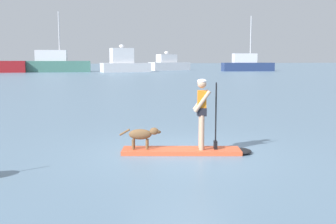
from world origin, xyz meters
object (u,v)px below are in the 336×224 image
moored_boat_outer (55,64)px  moored_boat_center (247,64)px  paddleboard (190,151)px  dog (142,135)px  moored_boat_port (124,63)px  person_paddler (202,109)px  moored_boat_starboard (169,64)px

moored_boat_outer → moored_boat_center: size_ratio=1.17×
paddleboard → dog: 1.26m
moored_boat_outer → moored_boat_port: (11.50, -4.69, 0.09)m
person_paddler → moored_boat_center: 70.91m
paddleboard → moored_boat_starboard: moored_boat_starboard is taller
paddleboard → moored_boat_outer: (1.29, 66.95, 1.43)m
paddleboard → moored_boat_outer: size_ratio=0.27×
paddleboard → moored_boat_center: bearing=58.9°
moored_boat_port → moored_boat_center: (23.88, -1.50, -0.28)m
paddleboard → dog: (-1.12, 0.40, 0.40)m
person_paddler → dog: (-1.39, 0.49, -0.65)m
moored_boat_port → moored_boat_center: moored_boat_center is taller
dog → moored_boat_starboard: 74.70m
paddleboard → moored_boat_starboard: 74.71m
person_paddler → moored_boat_outer: bearing=89.1°
person_paddler → moored_boat_outer: moored_boat_outer is taller
moored_boat_starboard → moored_boat_outer: bearing=-170.7°
paddleboard → dog: bearing=160.6°
moored_boat_port → moored_boat_center: size_ratio=0.82×
person_paddler → dog: size_ratio=1.74×
moored_boat_outer → moored_boat_center: moored_boat_outer is taller
paddleboard → dog: size_ratio=3.27×
paddleboard → moored_boat_outer: moored_boat_outer is taller
paddleboard → person_paddler: bearing=-19.4°
paddleboard → moored_boat_center: 70.98m
person_paddler → moored_boat_port: moored_boat_port is taller
moored_boat_port → moored_boat_center: 23.93m
person_paddler → moored_boat_center: moored_boat_center is taller
moored_boat_starboard → person_paddler: bearing=-108.6°
dog → moored_boat_outer: moored_boat_outer is taller
moored_boat_port → moored_boat_outer: bearing=157.8°
paddleboard → moored_boat_center: moored_boat_center is taller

